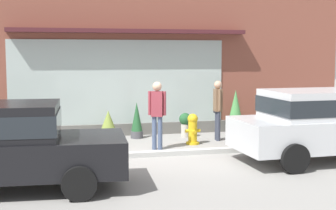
% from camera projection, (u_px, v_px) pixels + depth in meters
% --- Properties ---
extents(ground_plane, '(60.00, 60.00, 0.00)m').
position_uv_depth(ground_plane, '(150.00, 155.00, 11.96)').
color(ground_plane, gray).
extents(curb_strip, '(14.00, 0.24, 0.12)m').
position_uv_depth(curb_strip, '(151.00, 154.00, 11.76)').
color(curb_strip, '#B2B2AD').
rests_on(curb_strip, ground_plane).
extents(storefront, '(14.00, 0.81, 5.10)m').
position_uv_depth(storefront, '(129.00, 53.00, 14.77)').
color(storefront, brown).
rests_on(storefront, ground_plane).
extents(fire_hydrant, '(0.43, 0.40, 0.85)m').
position_uv_depth(fire_hydrant, '(193.00, 129.00, 13.29)').
color(fire_hydrant, gold).
rests_on(fire_hydrant, ground_plane).
extents(pedestrian_with_handbag, '(0.23, 0.66, 1.72)m').
position_uv_depth(pedestrian_with_handbag, '(218.00, 105.00, 13.85)').
color(pedestrian_with_handbag, '#333847').
rests_on(pedestrian_with_handbag, ground_plane).
extents(pedestrian_passerby, '(0.44, 0.29, 1.76)m').
position_uv_depth(pedestrian_passerby, '(157.00, 110.00, 12.48)').
color(pedestrian_passerby, '#475675').
rests_on(pedestrian_passerby, ground_plane).
extents(parked_car_silver, '(4.36, 2.11, 1.66)m').
position_uv_depth(parked_car_silver, '(323.00, 121.00, 11.18)').
color(parked_car_silver, silver).
rests_on(parked_car_silver, ground_plane).
extents(potted_plant_window_left, '(0.37, 0.37, 1.07)m').
position_uv_depth(potted_plant_window_left, '(137.00, 121.00, 14.23)').
color(potted_plant_window_left, '#4C4C51').
rests_on(potted_plant_window_left, ground_plane).
extents(potted_plant_low_front, '(0.42, 0.42, 1.15)m').
position_uv_depth(potted_plant_low_front, '(16.00, 124.00, 13.29)').
color(potted_plant_low_front, '#B7B2A3').
rests_on(potted_plant_low_front, ground_plane).
extents(potted_plant_trailing_edge, '(0.43, 0.43, 0.73)m').
position_uv_depth(potted_plant_trailing_edge, '(270.00, 119.00, 15.29)').
color(potted_plant_trailing_edge, '#33473D').
rests_on(potted_plant_trailing_edge, ground_plane).
extents(potted_plant_window_right, '(0.45, 0.45, 0.87)m').
position_uv_depth(potted_plant_window_right, '(108.00, 126.00, 13.80)').
color(potted_plant_window_right, '#4C4C51').
rests_on(potted_plant_window_right, ground_plane).
extents(potted_plant_near_hydrant, '(0.36, 0.36, 0.73)m').
position_uv_depth(potted_plant_near_hydrant, '(185.00, 123.00, 14.42)').
color(potted_plant_near_hydrant, '#B7B2A3').
rests_on(potted_plant_near_hydrant, ground_plane).
extents(potted_plant_window_center, '(0.50, 0.50, 1.36)m').
position_uv_depth(potted_plant_window_center, '(235.00, 113.00, 15.10)').
color(potted_plant_window_center, '#4C4C51').
rests_on(potted_plant_window_center, ground_plane).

